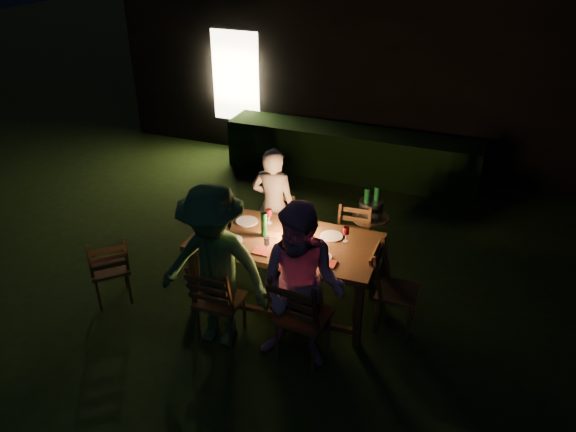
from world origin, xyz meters
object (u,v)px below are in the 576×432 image
at_px(side_table, 370,222).
at_px(bottle_bucket_b, 376,204).
at_px(dining_table, 286,246).
at_px(lantern, 292,226).
at_px(chair_spare, 112,280).
at_px(chair_near_right, 302,330).
at_px(chair_end, 395,303).
at_px(chair_far_left, 273,242).
at_px(ice_bucket, 371,209).
at_px(chair_near_left, 220,313).
at_px(person_opp_left, 214,268).
at_px(bottle_bucket_a, 366,206).
at_px(person_house_side, 274,206).
at_px(person_opp_right, 302,288).
at_px(bottle_table, 264,225).

xyz_separation_m(side_table, bottle_bucket_b, (0.05, 0.04, 0.23)).
bearing_deg(dining_table, lantern, 45.00).
bearing_deg(dining_table, chair_spare, -161.97).
bearing_deg(chair_near_right, chair_end, 52.56).
xyz_separation_m(chair_far_left, chair_spare, (-1.39, -1.43, 0.01)).
bearing_deg(side_table, ice_bucket, 0.00).
bearing_deg(chair_near_left, chair_near_right, 0.20).
distance_m(person_opp_left, ice_bucket, 2.34).
distance_m(chair_far_left, chair_spare, 2.00).
bearing_deg(bottle_bucket_a, person_house_side, -159.60).
xyz_separation_m(chair_near_left, lantern, (0.47, 0.84, 0.70)).
distance_m(lantern, bottle_bucket_b, 1.40).
bearing_deg(dining_table, side_table, 60.66).
distance_m(chair_near_left, ice_bucket, 2.33).
xyz_separation_m(chair_near_right, bottle_bucket_b, (0.21, 2.04, 0.45)).
height_order(person_house_side, person_opp_right, person_opp_right).
distance_m(lantern, bottle_table, 0.30).
bearing_deg(bottle_bucket_b, chair_far_left, -155.59).
bearing_deg(bottle_table, ice_bucket, 54.58).
height_order(chair_end, ice_bucket, chair_end).
relative_size(chair_near_right, bottle_table, 3.87).
height_order(chair_spare, bottle_bucket_b, bottle_bucket_b).
xyz_separation_m(chair_spare, person_opp_left, (1.44, -0.15, 0.61)).
relative_size(person_opp_left, bottle_table, 6.37).
height_order(chair_near_left, bottle_bucket_b, chair_near_left).
bearing_deg(chair_near_left, person_opp_right, -2.84).
distance_m(chair_end, chair_spare, 3.18).
height_order(chair_far_left, person_house_side, person_house_side).
relative_size(dining_table, side_table, 3.32).
height_order(chair_spare, bottle_table, bottle_table).
distance_m(dining_table, person_opp_left, 0.94).
bearing_deg(chair_far_left, bottle_bucket_a, -153.30).
height_order(ice_bucket, bottle_bucket_a, bottle_bucket_a).
bearing_deg(bottle_bucket_a, lantern, -115.20).
xyz_separation_m(dining_table, chair_near_right, (0.47, -0.76, -0.43)).
distance_m(chair_spare, person_house_side, 2.09).
height_order(bottle_table, side_table, bottle_table).
distance_m(person_opp_left, bottle_bucket_a, 2.27).
height_order(chair_spare, lantern, lantern).
relative_size(dining_table, person_opp_right, 1.18).
bearing_deg(bottle_bucket_a, dining_table, -116.12).
bearing_deg(dining_table, bottle_table, -180.00).
distance_m(chair_near_right, ice_bucket, 2.04).
bearing_deg(side_table, person_house_side, -158.64).
bearing_deg(chair_end, chair_near_right, -43.73).
bearing_deg(ice_bucket, chair_spare, -142.45).
xyz_separation_m(person_opp_left, lantern, (0.47, 0.89, 0.11)).
relative_size(person_opp_right, person_opp_left, 0.98).
distance_m(chair_near_right, chair_spare, 2.34).
distance_m(chair_near_left, chair_spare, 1.45).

